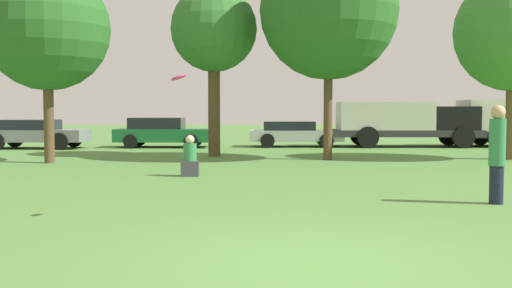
{
  "coord_description": "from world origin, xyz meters",
  "views": [
    {
      "loc": [
        -0.84,
        -6.37,
        1.67
      ],
      "look_at": [
        -0.5,
        4.18,
        1.06
      ],
      "focal_mm": 41.99,
      "sensor_mm": 36.0,
      "label": 1
    }
  ],
  "objects_px": {
    "parked_car_green": "(162,132)",
    "parked_car_silver": "(294,133)",
    "delivery_truck_black": "(404,121)",
    "bystander_sitting": "(190,159)",
    "tree_2": "(329,11)",
    "parked_car_grey": "(34,133)",
    "person_catcher": "(497,152)",
    "tree_0": "(47,29)",
    "frisbee": "(179,78)",
    "tree_1": "(214,30)"
  },
  "relations": [
    {
      "from": "bystander_sitting",
      "to": "parked_car_silver",
      "type": "height_order",
      "value": "parked_car_silver"
    },
    {
      "from": "tree_0",
      "to": "parked_car_grey",
      "type": "distance_m",
      "value": 8.43
    },
    {
      "from": "person_catcher",
      "to": "delivery_truck_black",
      "type": "height_order",
      "value": "delivery_truck_black"
    },
    {
      "from": "tree_1",
      "to": "parked_car_grey",
      "type": "xyz_separation_m",
      "value": [
        -7.92,
        4.63,
        -3.8
      ]
    },
    {
      "from": "person_catcher",
      "to": "delivery_truck_black",
      "type": "xyz_separation_m",
      "value": [
        2.94,
        16.39,
        0.25
      ]
    },
    {
      "from": "tree_2",
      "to": "parked_car_green",
      "type": "relative_size",
      "value": 1.67
    },
    {
      "from": "tree_2",
      "to": "delivery_truck_black",
      "type": "height_order",
      "value": "tree_2"
    },
    {
      "from": "parked_car_green",
      "to": "parked_car_silver",
      "type": "bearing_deg",
      "value": 4.48
    },
    {
      "from": "parked_car_grey",
      "to": "bystander_sitting",
      "type": "bearing_deg",
      "value": -52.91
    },
    {
      "from": "tree_1",
      "to": "parked_car_green",
      "type": "distance_m",
      "value": 7.0
    },
    {
      "from": "parked_car_green",
      "to": "tree_0",
      "type": "bearing_deg",
      "value": -105.54
    },
    {
      "from": "bystander_sitting",
      "to": "tree_0",
      "type": "relative_size",
      "value": 0.17
    },
    {
      "from": "parked_car_grey",
      "to": "parked_car_silver",
      "type": "bearing_deg",
      "value": 7.1
    },
    {
      "from": "parked_car_silver",
      "to": "delivery_truck_black",
      "type": "distance_m",
      "value": 4.99
    },
    {
      "from": "parked_car_green",
      "to": "parked_car_grey",
      "type": "bearing_deg",
      "value": -170.07
    },
    {
      "from": "parked_car_green",
      "to": "bystander_sitting",
      "type": "bearing_deg",
      "value": -76.98
    },
    {
      "from": "tree_2",
      "to": "tree_1",
      "type": "bearing_deg",
      "value": 157.46
    },
    {
      "from": "tree_1",
      "to": "tree_2",
      "type": "height_order",
      "value": "tree_2"
    },
    {
      "from": "person_catcher",
      "to": "tree_2",
      "type": "distance_m",
      "value": 10.35
    },
    {
      "from": "frisbee",
      "to": "tree_1",
      "type": "xyz_separation_m",
      "value": [
        0.05,
        12.5,
        2.34
      ]
    },
    {
      "from": "parked_car_silver",
      "to": "bystander_sitting",
      "type": "bearing_deg",
      "value": -104.93
    },
    {
      "from": "parked_car_silver",
      "to": "delivery_truck_black",
      "type": "height_order",
      "value": "delivery_truck_black"
    },
    {
      "from": "frisbee",
      "to": "bystander_sitting",
      "type": "height_order",
      "value": "frisbee"
    },
    {
      "from": "tree_2",
      "to": "parked_car_green",
      "type": "height_order",
      "value": "tree_2"
    },
    {
      "from": "tree_2",
      "to": "parked_car_green",
      "type": "distance_m",
      "value": 10.3
    },
    {
      "from": "parked_car_grey",
      "to": "parked_car_silver",
      "type": "distance_m",
      "value": 11.35
    },
    {
      "from": "tree_2",
      "to": "person_catcher",
      "type": "bearing_deg",
      "value": -80.56
    },
    {
      "from": "parked_car_grey",
      "to": "delivery_truck_black",
      "type": "distance_m",
      "value": 16.3
    },
    {
      "from": "person_catcher",
      "to": "bystander_sitting",
      "type": "bearing_deg",
      "value": -50.46
    },
    {
      "from": "tree_0",
      "to": "delivery_truck_black",
      "type": "height_order",
      "value": "tree_0"
    },
    {
      "from": "tree_1",
      "to": "bystander_sitting",
      "type": "bearing_deg",
      "value": -93.31
    },
    {
      "from": "tree_0",
      "to": "person_catcher",
      "type": "bearing_deg",
      "value": -39.14
    },
    {
      "from": "tree_2",
      "to": "delivery_truck_black",
      "type": "relative_size",
      "value": 1.07
    },
    {
      "from": "delivery_truck_black",
      "to": "parked_car_green",
      "type": "bearing_deg",
      "value": -177.09
    },
    {
      "from": "bystander_sitting",
      "to": "parked_car_green",
      "type": "bearing_deg",
      "value": 100.38
    },
    {
      "from": "person_catcher",
      "to": "delivery_truck_black",
      "type": "distance_m",
      "value": 16.65
    },
    {
      "from": "frisbee",
      "to": "tree_0",
      "type": "bearing_deg",
      "value": 116.64
    },
    {
      "from": "bystander_sitting",
      "to": "parked_car_green",
      "type": "distance_m",
      "value": 11.9
    },
    {
      "from": "tree_1",
      "to": "tree_2",
      "type": "distance_m",
      "value": 4.18
    },
    {
      "from": "person_catcher",
      "to": "parked_car_silver",
      "type": "relative_size",
      "value": 0.41
    },
    {
      "from": "bystander_sitting",
      "to": "tree_2",
      "type": "relative_size",
      "value": 0.14
    },
    {
      "from": "person_catcher",
      "to": "tree_2",
      "type": "height_order",
      "value": "tree_2"
    },
    {
      "from": "bystander_sitting",
      "to": "parked_car_green",
      "type": "xyz_separation_m",
      "value": [
        -2.14,
        11.7,
        0.26
      ]
    },
    {
      "from": "tree_0",
      "to": "frisbee",
      "type": "bearing_deg",
      "value": -63.36
    },
    {
      "from": "bystander_sitting",
      "to": "tree_0",
      "type": "bearing_deg",
      "value": 140.37
    },
    {
      "from": "bystander_sitting",
      "to": "tree_2",
      "type": "bearing_deg",
      "value": 48.68
    },
    {
      "from": "delivery_truck_black",
      "to": "parked_car_silver",
      "type": "bearing_deg",
      "value": -178.98
    },
    {
      "from": "parked_car_silver",
      "to": "tree_2",
      "type": "bearing_deg",
      "value": -83.79
    },
    {
      "from": "tree_0",
      "to": "delivery_truck_black",
      "type": "xyz_separation_m",
      "value": [
        13.43,
        7.86,
        -3.01
      ]
    },
    {
      "from": "parked_car_green",
      "to": "delivery_truck_black",
      "type": "bearing_deg",
      "value": 2.91
    }
  ]
}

